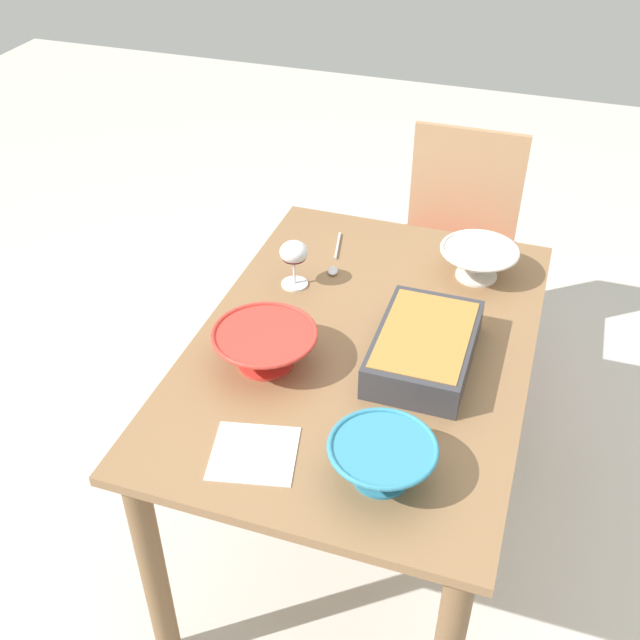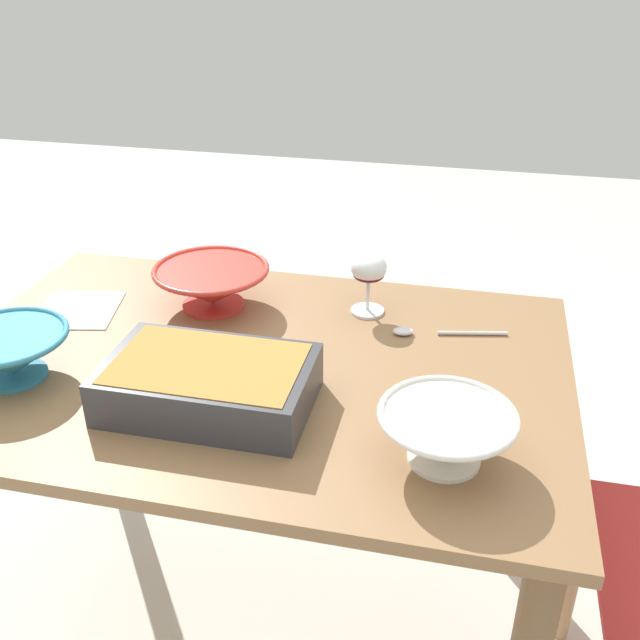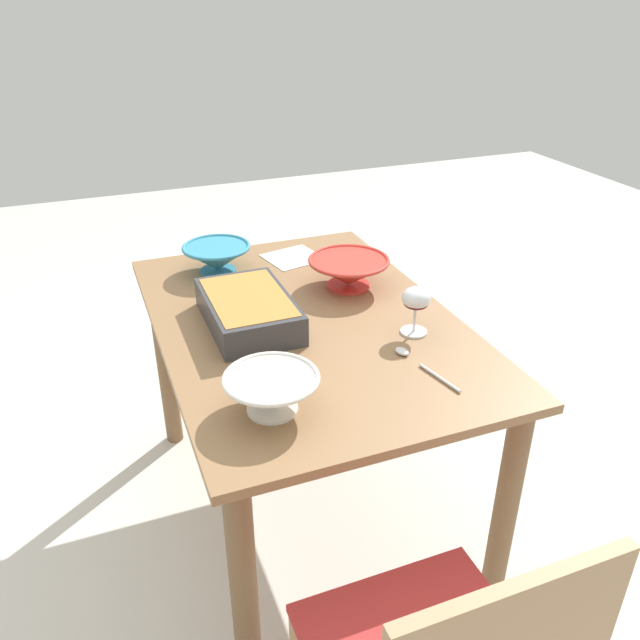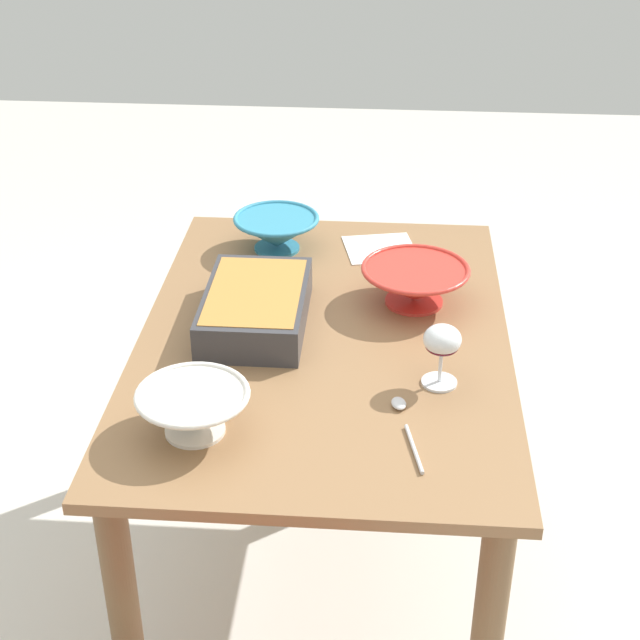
# 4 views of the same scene
# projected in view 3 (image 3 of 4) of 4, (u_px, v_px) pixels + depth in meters

# --- Properties ---
(ground_plane) EXTENTS (8.00, 8.00, 0.00)m
(ground_plane) POSITION_uv_depth(u_px,v_px,m) (308.00, 509.00, 2.25)
(ground_plane) COLOR beige
(dining_table) EXTENTS (1.25, 0.85, 0.75)m
(dining_table) POSITION_uv_depth(u_px,v_px,m) (306.00, 356.00, 1.95)
(dining_table) COLOR olive
(dining_table) RESTS_ON ground_plane
(wine_glass) EXTENTS (0.08, 0.08, 0.14)m
(wine_glass) POSITION_uv_depth(u_px,v_px,m) (416.00, 301.00, 1.77)
(wine_glass) COLOR white
(wine_glass) RESTS_ON dining_table
(casserole_dish) EXTENTS (0.37, 0.23, 0.09)m
(casserole_dish) POSITION_uv_depth(u_px,v_px,m) (248.00, 309.00, 1.84)
(casserole_dish) COLOR #38383D
(casserole_dish) RESTS_ON dining_table
(mixing_bowl) EXTENTS (0.22, 0.22, 0.09)m
(mixing_bowl) POSITION_uv_depth(u_px,v_px,m) (272.00, 391.00, 1.47)
(mixing_bowl) COLOR white
(mixing_bowl) RESTS_ON dining_table
(small_bowl) EXTENTS (0.26, 0.26, 0.10)m
(small_bowl) POSITION_uv_depth(u_px,v_px,m) (349.00, 271.00, 2.06)
(small_bowl) COLOR red
(small_bowl) RESTS_ON dining_table
(serving_bowl) EXTENTS (0.23, 0.23, 0.10)m
(serving_bowl) POSITION_uv_depth(u_px,v_px,m) (217.00, 257.00, 2.17)
(serving_bowl) COLOR teal
(serving_bowl) RESTS_ON dining_table
(serving_spoon) EXTENTS (0.24, 0.07, 0.01)m
(serving_spoon) POSITION_uv_depth(u_px,v_px,m) (414.00, 360.00, 1.68)
(serving_spoon) COLOR silver
(serving_spoon) RESTS_ON dining_table
(napkin) EXTENTS (0.21, 0.22, 0.00)m
(napkin) POSITION_uv_depth(u_px,v_px,m) (293.00, 258.00, 2.30)
(napkin) COLOR white
(napkin) RESTS_ON dining_table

